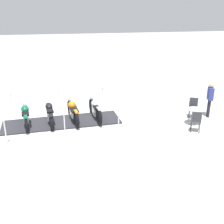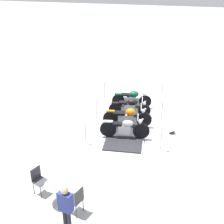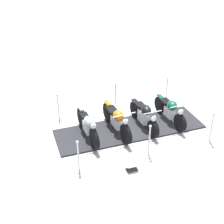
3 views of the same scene
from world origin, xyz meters
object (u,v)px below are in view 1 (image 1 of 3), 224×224
(stanchion_right_front, at_px, (103,100))
(stanchion_left_rear, at_px, (6,136))
(cafe_table, at_px, (195,113))
(motorcycle_black, at_px, (50,113))
(motorcycle_chrome, at_px, (95,109))
(info_placard, at_px, (73,105))
(motorcycle_copper, at_px, (73,111))
(cafe_chair_near_table, at_px, (196,120))
(motorcycle_forest, at_px, (26,115))
(stanchion_left_front, at_px, (119,125))
(bystander_person, at_px, (210,97))
(stanchion_right_mid, at_px, (59,104))
(cafe_chair_across_table, at_px, (193,107))
(stanchion_left_mid, at_px, (65,129))
(stanchion_right_rear, at_px, (12,107))

(stanchion_right_front, xyz_separation_m, stanchion_left_rear, (-4.30, -3.42, -0.06))
(cafe_table, bearing_deg, motorcycle_black, 168.56)
(motorcycle_chrome, xyz_separation_m, info_placard, (-0.92, 1.97, -0.44))
(motorcycle_copper, bearing_deg, cafe_chair_near_table, -120.72)
(motorcycle_forest, distance_m, cafe_chair_near_table, 7.38)
(motorcycle_copper, relative_size, stanchion_left_front, 2.15)
(stanchion_left_front, bearing_deg, cafe_table, 2.02)
(motorcycle_copper, relative_size, info_placard, 6.00)
(stanchion_right_front, relative_size, bystander_person, 0.65)
(stanchion_right_mid, height_order, bystander_person, bystander_person)
(motorcycle_chrome, xyz_separation_m, bystander_person, (5.39, -0.67, 0.49))
(motorcycle_chrome, relative_size, cafe_table, 2.91)
(motorcycle_chrome, distance_m, cafe_chair_across_table, 4.66)
(stanchion_left_front, height_order, cafe_chair_near_table, stanchion_left_front)
(motorcycle_chrome, height_order, stanchion_left_mid, stanchion_left_mid)
(cafe_chair_near_table, bearing_deg, motorcycle_copper, 90.70)
(info_placard, height_order, cafe_table, cafe_table)
(cafe_table, height_order, cafe_chair_across_table, cafe_chair_across_table)
(stanchion_right_mid, distance_m, cafe_table, 6.63)
(stanchion_right_rear, bearing_deg, bystander_person, -11.92)
(stanchion_left_rear, bearing_deg, cafe_chair_near_table, -2.52)
(stanchion_left_rear, xyz_separation_m, cafe_chair_across_table, (8.32, 1.19, 0.23))
(cafe_chair_near_table, bearing_deg, stanchion_left_rear, 110.95)
(cafe_chair_near_table, distance_m, cafe_chair_across_table, 1.65)
(stanchion_left_mid, distance_m, stanchion_left_front, 2.26)
(motorcycle_forest, height_order, info_placard, motorcycle_forest)
(motorcycle_chrome, relative_size, stanchion_right_mid, 1.88)
(stanchion_right_front, relative_size, stanchion_left_front, 1.05)
(stanchion_right_front, bearing_deg, stanchion_right_mid, -176.28)
(stanchion_left_mid, xyz_separation_m, stanchion_right_mid, (-0.20, 3.13, -0.03))
(stanchion_right_mid, distance_m, cafe_chair_across_table, 6.61)
(info_placard, bearing_deg, motorcycle_black, -122.51)
(motorcycle_forest, relative_size, stanchion_left_rear, 1.96)
(stanchion_left_front, xyz_separation_m, info_placard, (-1.73, 3.51, -0.25))
(motorcycle_forest, height_order, stanchion_left_rear, stanchion_left_rear)
(stanchion_right_front, xyz_separation_m, stanchion_right_rear, (-4.51, -0.29, 0.03))
(motorcycle_chrome, xyz_separation_m, cafe_table, (4.32, -1.42, 0.04))
(motorcycle_forest, bearing_deg, motorcycle_chrome, -93.28)
(stanchion_right_front, relative_size, cafe_table, 1.48)
(cafe_table, distance_m, cafe_chair_near_table, 0.82)
(motorcycle_black, bearing_deg, cafe_table, -107.87)
(motorcycle_chrome, distance_m, motorcycle_forest, 3.12)
(motorcycle_chrome, distance_m, stanchion_left_front, 1.76)
(motorcycle_black, relative_size, stanchion_right_front, 1.89)
(stanchion_right_mid, bearing_deg, motorcycle_copper, -67.71)
(stanchion_left_mid, xyz_separation_m, cafe_table, (5.77, 0.27, 0.15))
(motorcycle_copper, relative_size, bystander_person, 1.33)
(cafe_chair_across_table, xyz_separation_m, bystander_person, (0.78, -0.02, 0.45))
(stanchion_left_rear, bearing_deg, stanchion_left_mid, 3.72)
(motorcycle_forest, relative_size, stanchion_right_front, 1.88)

